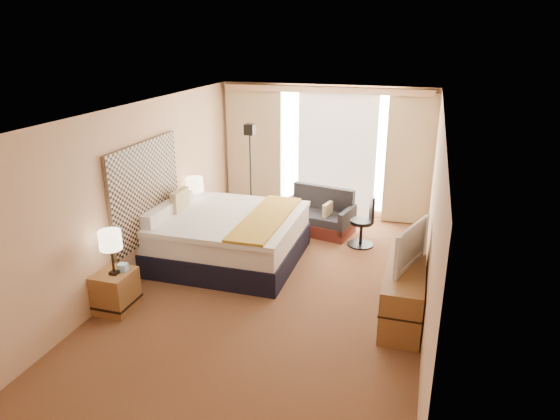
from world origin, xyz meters
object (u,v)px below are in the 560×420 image
(loveseat, at_px, (318,217))
(media_dresser, at_px, (404,288))
(lamp_left, at_px, (110,241))
(nightstand_right, at_px, (197,225))
(floor_lamp, at_px, (250,154))
(nightstand_left, at_px, (116,291))
(bed, at_px, (226,236))
(television, at_px, (404,244))
(desk_chair, at_px, (364,223))
(lamp_right, at_px, (195,185))

(loveseat, bearing_deg, media_dresser, -42.75)
(loveseat, height_order, lamp_left, lamp_left)
(nightstand_right, xyz_separation_m, media_dresser, (3.70, -1.45, 0.07))
(lamp_left, bearing_deg, loveseat, 61.47)
(media_dresser, xyz_separation_m, loveseat, (-1.72, 2.49, -0.08))
(floor_lamp, bearing_deg, nightstand_left, -99.44)
(bed, relative_size, television, 2.36)
(nightstand_left, bearing_deg, desk_chair, 46.99)
(bed, bearing_deg, nightstand_left, -113.03)
(nightstand_right, bearing_deg, bed, -36.60)
(nightstand_left, xyz_separation_m, bed, (0.81, 1.90, 0.14))
(nightstand_left, bearing_deg, loveseat, 60.77)
(bed, xyz_separation_m, floor_lamp, (-0.20, 1.76, 0.95))
(loveseat, bearing_deg, television, -43.74)
(bed, bearing_deg, floor_lamp, 96.41)
(media_dresser, relative_size, loveseat, 1.26)
(nightstand_left, height_order, lamp_right, lamp_right)
(nightstand_left, relative_size, media_dresser, 0.31)
(media_dresser, xyz_separation_m, desk_chair, (-0.80, 2.06, 0.06))
(desk_chair, distance_m, television, 2.28)
(bed, distance_m, desk_chair, 2.41)
(nightstand_left, height_order, media_dresser, media_dresser)
(television, bearing_deg, bed, 92.26)
(nightstand_left, relative_size, lamp_left, 0.90)
(media_dresser, bearing_deg, lamp_left, -163.48)
(lamp_left, bearing_deg, bed, 68.30)
(media_dresser, bearing_deg, floor_lamp, 139.76)
(nightstand_right, xyz_separation_m, television, (3.65, -1.47, 0.71))
(floor_lamp, bearing_deg, nightstand_right, -117.63)
(media_dresser, height_order, lamp_left, lamp_left)
(nightstand_left, xyz_separation_m, media_dresser, (3.70, 1.05, 0.07))
(lamp_left, bearing_deg, nightstand_right, 90.84)
(media_dresser, relative_size, lamp_right, 2.94)
(nightstand_right, relative_size, loveseat, 0.39)
(bed, bearing_deg, television, -17.00)
(nightstand_left, height_order, floor_lamp, floor_lamp)
(lamp_right, height_order, television, television)
(media_dresser, xyz_separation_m, bed, (-2.89, 0.85, 0.06))
(nightstand_left, xyz_separation_m, lamp_right, (-0.01, 2.51, 0.75))
(media_dresser, distance_m, lamp_right, 4.05)
(nightstand_right, height_order, floor_lamp, floor_lamp)
(bed, bearing_deg, lamp_left, -111.70)
(nightstand_right, distance_m, bed, 1.02)
(nightstand_left, distance_m, lamp_right, 2.62)
(desk_chair, bearing_deg, bed, -163.96)
(nightstand_right, xyz_separation_m, lamp_right, (-0.01, 0.01, 0.75))
(nightstand_left, distance_m, desk_chair, 4.25)
(nightstand_right, height_order, lamp_left, lamp_left)
(floor_lamp, bearing_deg, lamp_left, -98.79)
(loveseat, relative_size, television, 1.46)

